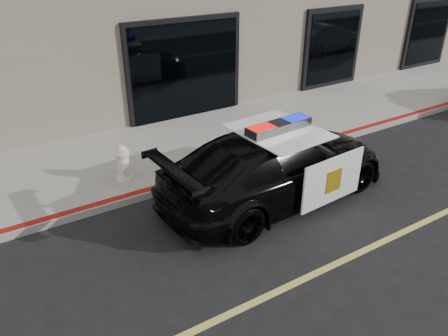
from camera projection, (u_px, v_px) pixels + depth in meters
ground at (411, 229)px, 7.97m from camera, size 120.00×120.00×0.00m
sidewalk_n at (249, 130)px, 11.89m from camera, size 60.00×3.50×0.15m
police_car at (277, 165)px, 8.63m from camera, size 2.73×5.27×1.63m
fire_hydrant at (123, 164)px, 9.11m from camera, size 0.37×0.51×0.81m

